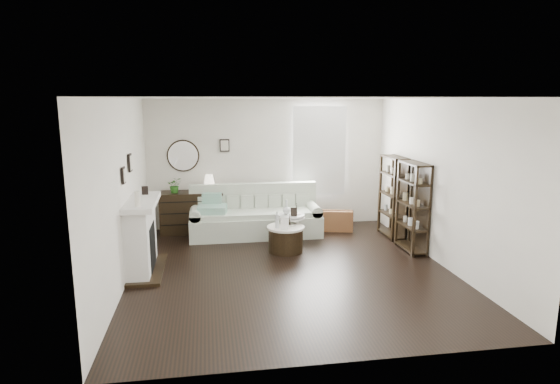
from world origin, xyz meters
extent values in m
plane|color=black|center=(0.00, 0.00, 0.00)|extent=(5.50, 5.50, 0.00)
plane|color=white|center=(0.00, 0.00, 2.70)|extent=(5.50, 5.50, 0.00)
plane|color=white|center=(0.00, 2.75, 1.35)|extent=(5.00, 0.00, 5.00)
plane|color=white|center=(0.00, -2.75, 1.35)|extent=(5.00, 0.00, 5.00)
plane|color=white|center=(-2.50, 0.00, 1.35)|extent=(0.00, 5.50, 5.50)
plane|color=white|center=(2.50, 0.00, 1.35)|extent=(0.00, 5.50, 5.50)
cube|color=white|center=(1.10, 2.73, 1.60)|extent=(1.00, 0.02, 1.80)
cube|color=white|center=(1.10, 2.67, 1.60)|extent=(1.15, 0.02, 1.90)
cylinder|color=silver|center=(-1.75, 2.72, 1.55)|extent=(0.60, 0.03, 0.60)
cube|color=black|center=(-0.90, 2.72, 1.75)|extent=(0.20, 0.03, 0.26)
cube|color=white|center=(-2.33, 0.30, 0.55)|extent=(0.34, 1.20, 1.10)
cube|color=black|center=(-2.30, 0.30, 0.40)|extent=(0.30, 0.65, 0.70)
cube|color=white|center=(-2.28, 0.30, 1.12)|extent=(0.44, 1.35, 0.08)
cube|color=black|center=(-2.25, 0.30, 0.03)|extent=(0.50, 1.40, 0.05)
cylinder|color=silver|center=(-2.28, -0.15, 1.27)|extent=(0.08, 0.08, 0.22)
cube|color=black|center=(-2.28, 0.70, 1.23)|extent=(0.10, 0.03, 0.14)
cube|color=black|center=(-2.47, -0.05, 1.60)|extent=(0.03, 0.18, 0.24)
cube|color=black|center=(-2.47, 0.60, 1.70)|extent=(0.03, 0.22, 0.28)
cube|color=black|center=(2.33, 1.55, 0.80)|extent=(0.30, 0.80, 1.60)
cylinder|color=#C7B789|center=(2.31, 1.30, 0.52)|extent=(0.08, 0.08, 0.11)
cylinder|color=#C7B789|center=(2.31, 1.55, 0.52)|extent=(0.08, 0.08, 0.11)
cylinder|color=#C7B789|center=(2.31, 1.80, 0.52)|extent=(0.08, 0.08, 0.11)
cylinder|color=#C7B789|center=(2.31, 1.30, 0.92)|extent=(0.08, 0.08, 0.11)
cylinder|color=#C7B789|center=(2.31, 1.55, 0.92)|extent=(0.08, 0.08, 0.11)
cylinder|color=#C7B789|center=(2.31, 1.80, 0.92)|extent=(0.08, 0.08, 0.11)
cylinder|color=#C7B789|center=(2.31, 1.30, 1.32)|extent=(0.08, 0.08, 0.11)
cylinder|color=#C7B789|center=(2.31, 1.55, 1.32)|extent=(0.08, 0.08, 0.11)
cylinder|color=#C7B789|center=(2.31, 1.80, 1.32)|extent=(0.08, 0.08, 0.11)
cube|color=black|center=(2.33, 0.65, 0.80)|extent=(0.30, 0.80, 1.60)
cylinder|color=#C7B789|center=(2.31, 0.40, 0.52)|extent=(0.08, 0.08, 0.11)
cylinder|color=#C7B789|center=(2.31, 0.65, 0.52)|extent=(0.08, 0.08, 0.11)
cylinder|color=#C7B789|center=(2.31, 0.90, 0.52)|extent=(0.08, 0.08, 0.11)
cylinder|color=#C7B789|center=(2.31, 0.40, 0.92)|extent=(0.08, 0.08, 0.11)
cylinder|color=#C7B789|center=(2.31, 0.65, 0.92)|extent=(0.08, 0.08, 0.11)
cylinder|color=#C7B789|center=(2.31, 0.90, 0.92)|extent=(0.08, 0.08, 0.11)
cylinder|color=#C7B789|center=(2.31, 0.40, 1.32)|extent=(0.08, 0.08, 0.11)
cylinder|color=#C7B789|center=(2.31, 0.65, 1.32)|extent=(0.08, 0.08, 0.11)
cylinder|color=#C7B789|center=(2.31, 0.90, 1.32)|extent=(0.08, 0.08, 0.11)
cube|color=beige|center=(-0.35, 2.00, 0.21)|extent=(2.59, 0.90, 0.42)
cube|color=beige|center=(-0.35, 1.97, 0.47)|extent=(2.24, 0.72, 0.10)
cube|color=beige|center=(-0.35, 2.35, 0.61)|extent=(2.59, 0.20, 0.80)
cube|color=beige|center=(-1.52, 2.00, 0.26)|extent=(0.22, 0.85, 0.52)
cube|color=beige|center=(0.82, 2.00, 0.26)|extent=(0.22, 0.85, 0.52)
cube|color=#299866|center=(-1.20, 1.95, 0.59)|extent=(0.60, 0.51, 0.14)
cube|color=brown|center=(1.35, 2.08, 0.22)|extent=(0.68, 0.36, 0.43)
cube|color=black|center=(-1.60, 2.47, 0.42)|extent=(1.26, 0.53, 0.84)
cube|color=black|center=(-1.60, 2.20, 0.23)|extent=(1.21, 0.01, 0.02)
cube|color=black|center=(-1.60, 2.20, 0.46)|extent=(1.21, 0.01, 0.02)
cube|color=black|center=(-1.60, 2.20, 0.69)|extent=(1.21, 0.01, 0.01)
imported|color=#28631C|center=(-1.92, 2.42, 1.00)|extent=(0.30, 0.27, 0.31)
cylinder|color=black|center=(0.08, 0.92, 0.21)|extent=(0.61, 0.61, 0.43)
cylinder|color=silver|center=(0.08, 0.92, 0.45)|extent=(0.67, 0.67, 0.04)
cylinder|color=white|center=(0.24, 1.21, 0.59)|extent=(0.49, 0.49, 0.03)
cylinder|color=white|center=(0.24, 1.21, 0.54)|extent=(0.50, 0.50, 0.02)
cylinder|color=white|center=(0.24, 1.21, 0.28)|extent=(0.04, 0.04, 0.57)
cylinder|color=silver|center=(-0.09, 0.84, 0.61)|extent=(0.07, 0.07, 0.30)
cube|color=white|center=(0.03, 0.75, 0.56)|extent=(0.15, 0.10, 0.19)
cube|color=black|center=(0.26, 1.08, 0.68)|extent=(0.12, 0.07, 0.16)
camera|label=1|loc=(-1.27, -7.00, 2.67)|focal=30.00mm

